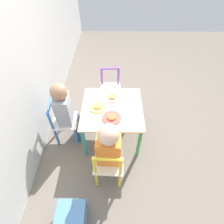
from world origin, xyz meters
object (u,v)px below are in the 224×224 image
child_back (65,109)px  plate_back (98,107)px  chair_yellow (109,165)px  child_left (109,147)px  plate_left (112,118)px  plate_right (112,97)px  storage_bin (70,224)px  chair_blue (63,122)px  chair_purple (110,89)px  kids_table (112,112)px

child_back → plate_back: (0.03, -0.32, 0.00)m
chair_yellow → child_left: 0.20m
plate_left → plate_right: (0.29, -0.00, -0.00)m
child_left → storage_bin: bearing=61.2°
chair_blue → chair_yellow: size_ratio=1.00×
chair_yellow → plate_back: (0.53, 0.12, 0.20)m
plate_back → storage_bin: 1.04m
chair_purple → chair_yellow: bearing=-92.8°
chair_purple → child_left: bearing=-92.7°
child_back → plate_right: bearing=-73.3°
plate_left → chair_yellow: bearing=176.4°
kids_table → chair_blue: (-0.04, 0.53, -0.13)m
chair_blue → plate_back: 0.43m
chair_blue → child_back: bearing=-90.0°
chair_blue → plate_right: 0.59m
chair_purple → plate_back: chair_purple is taller
kids_table → plate_right: plate_right is taller
chair_purple → plate_left: (-0.67, -0.03, 0.20)m
chair_purple → plate_back: (-0.53, 0.12, 0.20)m
chair_blue → child_back: 0.21m
kids_table → storage_bin: kids_table is taller
kids_table → chair_purple: size_ratio=1.18×
kids_table → chair_purple: 0.55m
plate_left → child_left: bearing=176.2°
child_back → plate_left: bearing=-107.4°
storage_bin → plate_back: bearing=-10.3°
kids_table → child_left: bearing=177.4°
child_left → plate_left: size_ratio=4.01×
chair_yellow → plate_left: size_ratio=2.84×
chair_yellow → plate_right: size_ratio=2.97×
plate_left → storage_bin: (-0.81, 0.32, -0.36)m
chair_blue → chair_purple: bearing=-45.4°
plate_left → plate_right: size_ratio=1.05×
chair_yellow → plate_left: chair_yellow is taller
chair_blue → child_left: (-0.43, -0.51, 0.19)m
child_left → plate_back: bearing=-72.7°
kids_table → child_left: (-0.47, 0.02, 0.06)m
kids_table → plate_left: 0.16m
child_left → storage_bin: 0.67m
chair_blue → child_left: size_ratio=0.71×
plate_back → plate_right: 0.20m
child_left → plate_right: bearing=-89.4°
plate_right → kids_table: bearing=180.0°
kids_table → child_left: size_ratio=0.84×
storage_bin → chair_blue: bearing=12.9°
child_left → storage_bin: size_ratio=2.31×
kids_table → child_back: (-0.03, 0.47, 0.07)m
chair_blue → plate_back: size_ratio=2.92×
kids_table → child_left: child_left is taller
chair_yellow → plate_back: chair_yellow is taller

